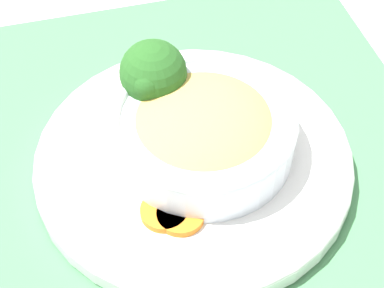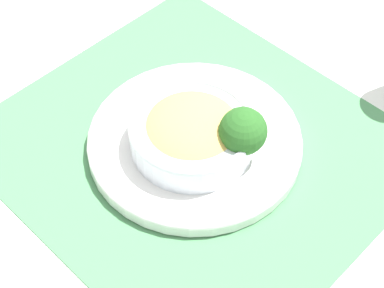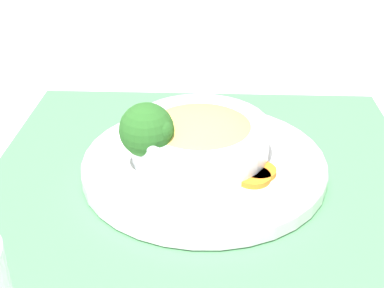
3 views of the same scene
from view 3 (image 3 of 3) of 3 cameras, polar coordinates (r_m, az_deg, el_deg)
ground_plane at (r=0.64m, az=1.28°, el=-3.23°), size 4.00×4.00×0.00m
placemat at (r=0.64m, az=1.28°, el=-3.08°), size 0.54×0.50×0.00m
plate at (r=0.64m, az=1.30°, el=-2.07°), size 0.29×0.29×0.02m
bowl at (r=0.63m, az=0.86°, el=0.89°), size 0.16×0.16×0.05m
broccoli_floret at (r=0.60m, az=-4.82°, el=1.39°), size 0.06×0.06×0.08m
carrot_slice_near at (r=0.60m, az=6.48°, el=-3.52°), size 0.04×0.04×0.01m
carrot_slice_middle at (r=0.61m, az=7.10°, el=-2.90°), size 0.04×0.04×0.01m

